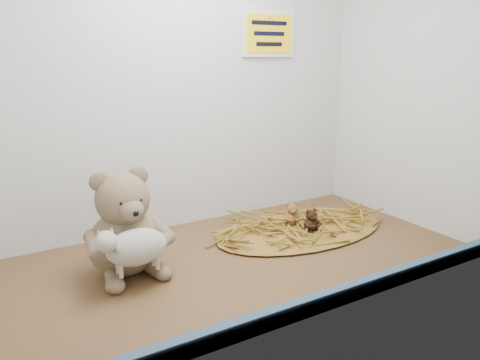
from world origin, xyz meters
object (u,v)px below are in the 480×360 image
main_teddy (123,222)px  mini_teddy_brown (311,219)px  mini_teddy_tan (292,213)px  toy_lamb (137,247)px

main_teddy → mini_teddy_brown: 53.00cm
main_teddy → mini_teddy_tan: 51.38cm
main_teddy → mini_teddy_brown: size_ratio=3.83×
toy_lamb → mini_teddy_brown: toy_lamb is taller
mini_teddy_brown → main_teddy: bearing=177.7°
mini_teddy_tan → mini_teddy_brown: size_ratio=1.05×
main_teddy → toy_lamb: (0.00, -8.86, -2.98)cm
main_teddy → mini_teddy_tan: main_teddy is taller
mini_teddy_tan → mini_teddy_brown: bearing=-54.4°
main_teddy → toy_lamb: size_ratio=1.42×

